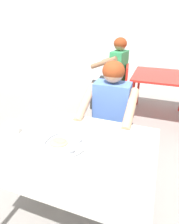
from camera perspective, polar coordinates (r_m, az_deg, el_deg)
The scene contains 10 objects.
ground_plane at distance 1.92m, azimuth -7.50°, elevation -29.47°, with size 12.00×12.00×0.05m, color gray.
back_wall at distance 4.53m, azimuth 14.61°, elevation 27.77°, with size 12.00×0.12×3.40m, color white.
table_foreground at distance 1.41m, azimuth -6.04°, elevation -12.13°, with size 1.16×0.87×0.76m.
thali_tray at distance 1.36m, azimuth -7.11°, elevation -9.21°, with size 0.30×0.30×0.03m.
drinking_cup at distance 1.55m, azimuth -21.61°, elevation -4.26°, with size 0.07×0.07×0.11m.
chair_foreground at distance 2.16m, azimuth 6.92°, elevation -3.30°, with size 0.41×0.43×0.83m.
diner_foreground at distance 1.86m, azimuth 5.73°, elevation -0.49°, with size 0.49×0.55×1.20m.
table_background_red at distance 3.29m, azimuth 20.48°, elevation 8.75°, with size 0.88×0.86×0.72m.
chair_red_left at distance 3.36m, azimuth 8.51°, elevation 7.64°, with size 0.49×0.44×0.82m.
patron_background at distance 3.36m, azimuth 7.06°, elevation 12.36°, with size 0.60×0.55×1.24m.
Camera 1 is at (0.57, -0.91, 1.57)m, focal length 31.23 mm.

